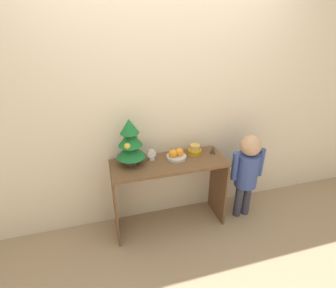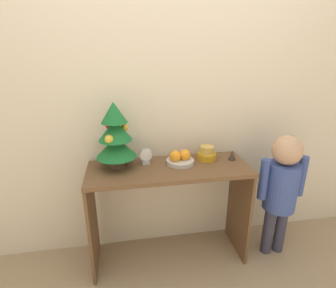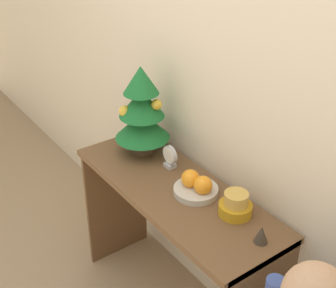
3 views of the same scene
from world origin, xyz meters
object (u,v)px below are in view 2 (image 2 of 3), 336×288
desk_clock (146,157)px  singing_bowl (207,154)px  fruit_bowl (180,159)px  mini_tree (115,136)px  child_figure (282,184)px  figurine (232,155)px

desk_clock → singing_bowl: bearing=0.6°
fruit_bowl → singing_bowl: 0.21m
mini_tree → singing_bowl: (0.64, 0.03, -0.18)m
fruit_bowl → desk_clock: (-0.24, 0.03, 0.02)m
singing_bowl → child_figure: bearing=-18.0°
figurine → child_figure: (0.34, -0.13, -0.20)m
fruit_bowl → child_figure: size_ratio=0.20×
singing_bowl → figurine: (0.18, -0.04, -0.01)m
fruit_bowl → child_figure: 0.77m
fruit_bowl → singing_bowl: singing_bowl is taller
mini_tree → figurine: (0.83, -0.01, -0.19)m
fruit_bowl → figurine: bearing=-0.1°
fruit_bowl → singing_bowl: size_ratio=1.42×
desk_clock → child_figure: 1.01m
fruit_bowl → singing_bowl: bearing=10.3°
figurine → mini_tree: bearing=179.3°
fruit_bowl → figurine: (0.39, -0.00, -0.00)m
desk_clock → figurine: desk_clock is taller
mini_tree → child_figure: size_ratio=0.47×
desk_clock → mini_tree: bearing=-173.3°
fruit_bowl → figurine: size_ratio=2.72×
mini_tree → fruit_bowl: (0.44, -0.01, -0.19)m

